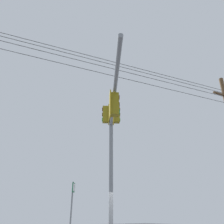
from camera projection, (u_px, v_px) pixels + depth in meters
signal_mast_assembly at (112, 134)px, 10.43m from camera, size 4.07×5.78×6.94m
route_sign_primary at (72, 208)px, 10.31m from camera, size 0.27×0.28×2.99m
overhead_wire_span at (97, 64)px, 13.04m from camera, size 18.02×5.10×1.72m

